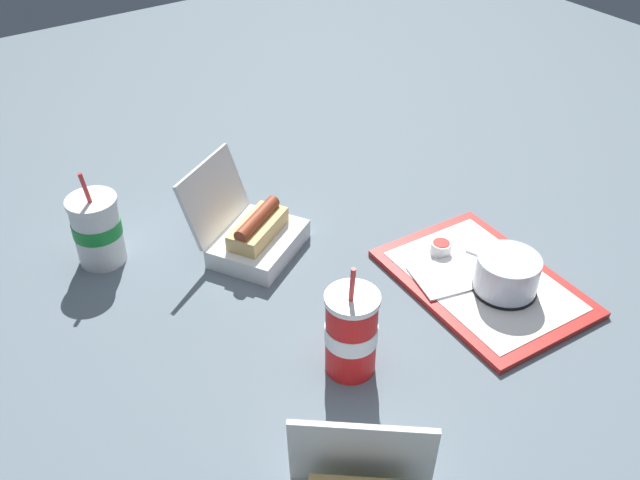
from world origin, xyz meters
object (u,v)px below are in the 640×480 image
at_px(food_tray, 483,282).
at_px(ketchup_cup, 441,247).
at_px(soda_cup_corner, 351,333).
at_px(cake_container, 507,275).
at_px(soda_cup_right, 97,229).
at_px(plastic_fork, 493,260).
at_px(clamshell_hotdog_corner, 253,234).

relative_size(food_tray, ketchup_cup, 9.60).
bearing_deg(ketchup_cup, soda_cup_corner, -67.45).
xyz_separation_m(food_tray, soda_cup_corner, (0.03, -0.33, 0.07)).
bearing_deg(cake_container, soda_cup_right, -132.69).
height_order(ketchup_cup, soda_cup_right, soda_cup_right).
relative_size(plastic_fork, soda_cup_right, 0.55).
bearing_deg(food_tray, soda_cup_corner, -85.59).
relative_size(cake_container, ketchup_cup, 2.91).
height_order(food_tray, soda_cup_corner, soda_cup_corner).
bearing_deg(soda_cup_right, clamshell_hotdog_corner, 61.04).
distance_m(food_tray, cake_container, 0.06).
bearing_deg(plastic_fork, food_tray, -79.47).
height_order(food_tray, ketchup_cup, ketchup_cup).
relative_size(food_tray, soda_cup_right, 1.91).
distance_m(food_tray, soda_cup_right, 0.73).
height_order(clamshell_hotdog_corner, soda_cup_corner, soda_cup_corner).
bearing_deg(plastic_fork, soda_cup_corner, -99.84).
distance_m(ketchup_cup, soda_cup_corner, 0.35).
xyz_separation_m(cake_container, plastic_fork, (-0.07, 0.05, -0.03)).
distance_m(food_tray, clamshell_hotdog_corner, 0.45).
xyz_separation_m(cake_container, clamshell_hotdog_corner, (-0.38, -0.31, -0.01)).
relative_size(cake_container, plastic_fork, 1.06).
bearing_deg(cake_container, clamshell_hotdog_corner, -140.91).
height_order(food_tray, plastic_fork, plastic_fork).
bearing_deg(cake_container, soda_cup_corner, -92.86).
relative_size(food_tray, plastic_fork, 3.49).
bearing_deg(soda_cup_corner, cake_container, 87.14).
bearing_deg(cake_container, ketchup_cup, -172.05).
xyz_separation_m(cake_container, soda_cup_right, (-0.52, -0.56, 0.03)).
height_order(plastic_fork, soda_cup_corner, soda_cup_corner).
height_order(ketchup_cup, soda_cup_corner, soda_cup_corner).
bearing_deg(soda_cup_right, food_tray, 49.20).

